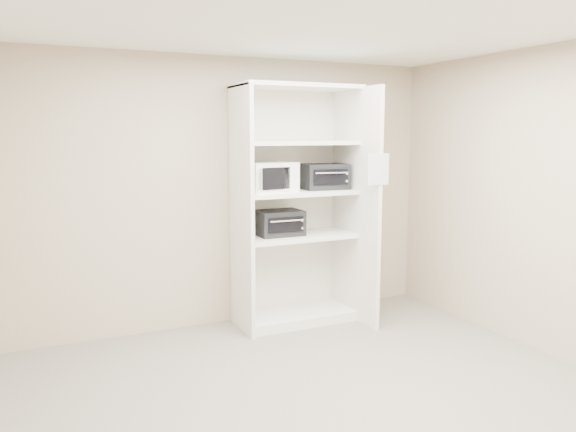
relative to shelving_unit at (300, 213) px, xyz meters
name	(u,v)px	position (x,y,z in m)	size (l,w,h in m)	color
floor	(321,402)	(-0.67, -1.70, -1.13)	(4.50, 4.00, 0.01)	slate
ceiling	(324,18)	(-0.67, -1.70, 1.57)	(4.50, 4.00, 0.01)	white
wall_back	(228,192)	(-0.67, 0.30, 0.22)	(4.50, 0.02, 2.70)	tan
wall_front	(576,293)	(-0.67, -3.70, 0.22)	(4.50, 0.02, 2.70)	tan
wall_right	(551,203)	(1.58, -1.70, 0.22)	(0.02, 4.00, 2.70)	tan
shelving_unit	(300,213)	(0.00, 0.00, 0.00)	(1.24, 0.92, 2.42)	silver
microwave	(269,177)	(-0.35, -0.01, 0.39)	(0.49, 0.37, 0.29)	white
toaster_oven_upper	(324,176)	(0.28, 0.02, 0.37)	(0.46, 0.34, 0.26)	black
toaster_oven_lower	(279,223)	(-0.22, 0.03, -0.08)	(0.45, 0.34, 0.25)	black
paper_sign	(379,169)	(0.52, -0.63, 0.47)	(0.23, 0.01, 0.29)	white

